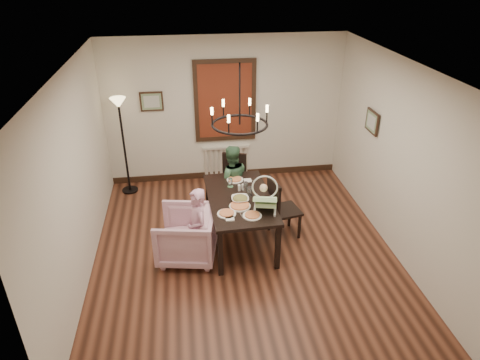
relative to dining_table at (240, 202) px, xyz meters
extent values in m
cube|color=brown|center=(0.03, -0.28, -0.70)|extent=(4.50, 5.00, 0.01)
cube|color=white|center=(0.03, -0.28, 2.10)|extent=(4.50, 5.00, 0.01)
cube|color=beige|center=(0.03, 2.22, 0.70)|extent=(4.50, 0.01, 2.80)
cube|color=beige|center=(-2.22, -0.28, 0.70)|extent=(0.01, 5.00, 2.80)
cube|color=beige|center=(2.28, -0.28, 0.70)|extent=(0.01, 5.00, 2.80)
cube|color=black|center=(0.00, 0.00, 0.06)|extent=(1.00, 1.70, 0.05)
cube|color=black|center=(-0.38, -0.79, -0.33)|extent=(0.07, 0.07, 0.73)
cube|color=black|center=(-0.44, 0.76, -0.33)|extent=(0.07, 0.07, 0.73)
cube|color=black|center=(0.44, -0.76, -0.33)|extent=(0.07, 0.07, 0.73)
cube|color=black|center=(0.38, 0.79, -0.33)|extent=(0.07, 0.07, 0.73)
imported|color=#DFAAC3|center=(-0.84, -0.31, -0.31)|extent=(0.98, 0.96, 0.77)
imported|color=#D999B7|center=(-0.67, -0.48, -0.19)|extent=(0.34, 0.42, 1.01)
imported|color=#3D6746|center=(-0.03, 0.81, -0.17)|extent=(0.54, 0.43, 1.06)
imported|color=white|center=(-0.01, -0.12, 0.12)|extent=(0.31, 0.31, 0.08)
cylinder|color=tan|center=(-0.04, -0.28, 0.11)|extent=(0.31, 0.31, 0.04)
cylinder|color=silver|center=(0.15, 0.02, 0.16)|extent=(0.08, 0.08, 0.15)
cube|color=maroon|center=(0.03, 2.18, 0.90)|extent=(1.00, 0.03, 1.40)
cube|color=black|center=(-1.32, 2.19, 0.95)|extent=(0.42, 0.03, 0.36)
cube|color=black|center=(2.24, 0.62, 0.95)|extent=(0.03, 0.42, 0.36)
torus|color=black|center=(0.00, 0.00, 1.25)|extent=(0.80, 0.80, 0.04)
camera|label=1|loc=(-0.77, -5.53, 3.35)|focal=32.00mm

